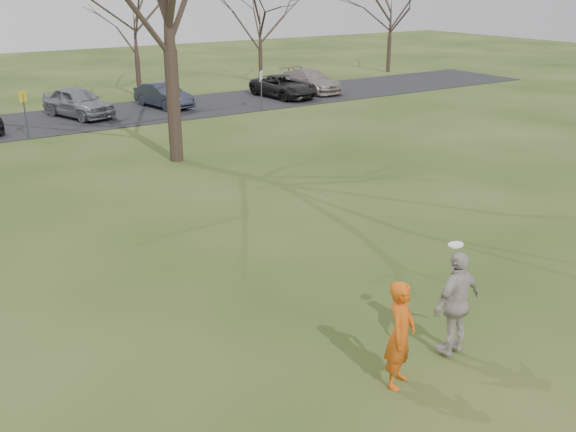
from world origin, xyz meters
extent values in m
plane|color=#1E380F|center=(0.00, 0.00, 0.00)|extent=(120.00, 120.00, 0.00)
cube|color=black|center=(0.00, 25.00, 0.02)|extent=(62.00, 6.50, 0.04)
imported|color=#CD5310|center=(-0.77, -0.68, 0.97)|extent=(0.85, 0.76, 1.94)
imported|color=slate|center=(1.21, 25.37, 0.79)|extent=(3.02, 4.72, 1.50)
imported|color=#272C3B|center=(5.86, 25.48, 0.69)|extent=(2.11, 4.16, 1.31)
imported|color=black|center=(13.07, 24.64, 0.68)|extent=(2.53, 4.76, 1.27)
imported|color=gray|center=(15.54, 25.31, 0.72)|extent=(2.05, 4.72, 1.35)
imported|color=#B7A9A4|center=(0.70, -0.54, 1.09)|extent=(1.21, 0.59, 2.00)
cylinder|color=white|center=(0.74, -0.35, 2.15)|extent=(0.27, 0.27, 0.08)
cylinder|color=#47474C|center=(-2.00, 22.00, 1.00)|extent=(0.06, 0.06, 2.00)
cube|color=yellow|center=(-2.00, 22.00, 1.85)|extent=(0.35, 0.35, 0.45)
cylinder|color=#47474C|center=(10.00, 22.00, 1.00)|extent=(0.06, 0.06, 2.00)
cube|color=silver|center=(10.00, 22.00, 1.85)|extent=(0.35, 0.35, 0.45)
camera|label=1|loc=(-7.50, -7.55, 6.58)|focal=39.99mm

